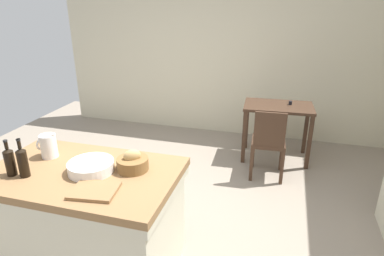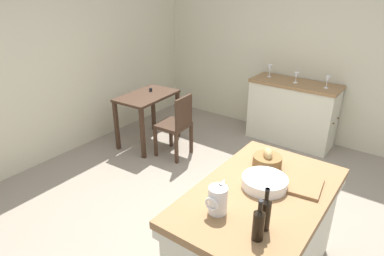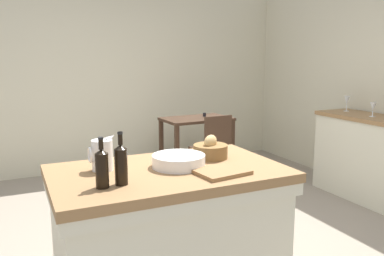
{
  "view_description": "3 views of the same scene",
  "coord_description": "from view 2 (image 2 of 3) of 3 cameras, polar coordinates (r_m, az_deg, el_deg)",
  "views": [
    {
      "loc": [
        0.97,
        -2.58,
        2.1
      ],
      "look_at": [
        0.1,
        0.51,
        0.84
      ],
      "focal_mm": 30.97,
      "sensor_mm": 36.0,
      "label": 1
    },
    {
      "loc": [
        -2.41,
        -1.48,
        2.33
      ],
      "look_at": [
        0.11,
        0.37,
        0.92
      ],
      "focal_mm": 31.47,
      "sensor_mm": 36.0,
      "label": 2
    },
    {
      "loc": [
        -1.32,
        -2.93,
        1.58
      ],
      "look_at": [
        0.18,
        0.3,
        0.93
      ],
      "focal_mm": 36.95,
      "sensor_mm": 36.0,
      "label": 3
    }
  ],
  "objects": [
    {
      "name": "wall_right",
      "position": [
        5.33,
        19.79,
        11.75
      ],
      "size": [
        0.12,
        5.2,
        2.6
      ],
      "primitive_type": "cube",
      "color": "beige",
      "rests_on": "ground"
    },
    {
      "name": "wooden_chair",
      "position": [
        4.61,
        -2.63,
        0.7
      ],
      "size": [
        0.42,
        0.42,
        0.9
      ],
      "color": "#3D281C",
      "rests_on": "ground"
    },
    {
      "name": "side_cabinet",
      "position": [
        5.27,
        16.57,
        2.58
      ],
      "size": [
        0.52,
        1.28,
        0.94
      ],
      "color": "olive",
      "rests_on": "ground"
    },
    {
      "name": "wine_glass_middle",
      "position": [
        5.28,
        13.08,
        9.79
      ],
      "size": [
        0.07,
        0.07,
        0.18
      ],
      "color": "white",
      "rests_on": "side_cabinet"
    },
    {
      "name": "wall_back",
      "position": [
        4.85,
        -23.0,
        10.14
      ],
      "size": [
        5.32,
        0.12,
        2.6
      ],
      "primitive_type": "cube",
      "color": "beige",
      "rests_on": "ground"
    },
    {
      "name": "wine_bottle_dark",
      "position": [
        2.19,
        12.27,
        -13.86
      ],
      "size": [
        0.07,
        0.07,
        0.3
      ],
      "color": "black",
      "rests_on": "island_table"
    },
    {
      "name": "bread_basket",
      "position": [
        2.88,
        12.65,
        -5.35
      ],
      "size": [
        0.24,
        0.24,
        0.17
      ],
      "color": "brown",
      "rests_on": "island_table"
    },
    {
      "name": "island_table",
      "position": [
        2.83,
        10.96,
        -17.32
      ],
      "size": [
        1.46,
        0.89,
        0.88
      ],
      "color": "olive",
      "rests_on": "ground"
    },
    {
      "name": "cutting_board",
      "position": [
        2.72,
        18.55,
        -9.24
      ],
      "size": [
        0.33,
        0.28,
        0.02
      ],
      "primitive_type": "cube",
      "rotation": [
        0.0,
        0.0,
        0.14
      ],
      "color": "olive",
      "rests_on": "island_table"
    },
    {
      "name": "wash_bowl",
      "position": [
        2.63,
        12.2,
        -8.96
      ],
      "size": [
        0.34,
        0.34,
        0.08
      ],
      "primitive_type": "cylinder",
      "color": "white",
      "rests_on": "island_table"
    },
    {
      "name": "wine_bottle_amber",
      "position": [
        2.12,
        11.21,
        -15.62
      ],
      "size": [
        0.07,
        0.07,
        0.28
      ],
      "color": "black",
      "rests_on": "island_table"
    },
    {
      "name": "wine_glass_far_left",
      "position": [
        4.95,
        21.97,
        7.59
      ],
      "size": [
        0.07,
        0.07,
        0.17
      ],
      "color": "white",
      "rests_on": "side_cabinet"
    },
    {
      "name": "ground_plane",
      "position": [
        3.67,
        3.71,
        -15.21
      ],
      "size": [
        6.76,
        6.76,
        0.0
      ],
      "primitive_type": "plane",
      "color": "gray"
    },
    {
      "name": "wine_glass_left",
      "position": [
        5.06,
        17.26,
        8.48
      ],
      "size": [
        0.07,
        0.07,
        0.15
      ],
      "color": "white",
      "rests_on": "side_cabinet"
    },
    {
      "name": "writing_desk",
      "position": [
        4.97,
        -7.58,
        4.24
      ],
      "size": [
        0.93,
        0.61,
        0.82
      ],
      "color": "#3D281C",
      "rests_on": "ground"
    },
    {
      "name": "pitcher",
      "position": [
        2.29,
        4.37,
        -12.01
      ],
      "size": [
        0.17,
        0.13,
        0.24
      ],
      "color": "white",
      "rests_on": "island_table"
    }
  ]
}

